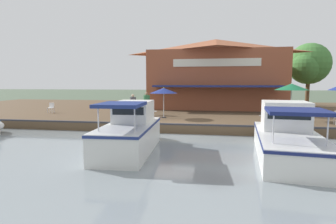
# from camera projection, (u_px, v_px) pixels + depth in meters

# --- Properties ---
(ground_plane) EXTENTS (220.00, 220.00, 0.00)m
(ground_plane) POSITION_uv_depth(u_px,v_px,m) (174.00, 135.00, 16.05)
(ground_plane) COLOR #4C5B47
(quay_deck) EXTENTS (22.00, 56.00, 0.60)m
(quay_deck) POSITION_uv_depth(u_px,v_px,m) (189.00, 111.00, 26.81)
(quay_deck) COLOR brown
(quay_deck) RESTS_ON ground
(quay_edge_fender) EXTENTS (0.20, 50.40, 0.10)m
(quay_edge_fender) POSITION_uv_depth(u_px,v_px,m) (174.00, 124.00, 16.07)
(quay_edge_fender) COLOR #2D2D33
(quay_edge_fender) RESTS_ON quay_deck
(waterfront_restaurant) EXTENTS (10.63, 13.80, 7.21)m
(waterfront_restaurant) POSITION_uv_depth(u_px,v_px,m) (215.00, 73.00, 28.13)
(waterfront_restaurant) COLOR brown
(waterfront_restaurant) RESTS_ON quay_deck
(patio_umbrella_mid_patio_right) EXTENTS (2.04, 2.04, 2.26)m
(patio_umbrella_mid_patio_right) POSITION_uv_depth(u_px,v_px,m) (164.00, 91.00, 19.31)
(patio_umbrella_mid_patio_right) COLOR #B7B7B7
(patio_umbrella_mid_patio_right) RESTS_ON quay_deck
(patio_umbrella_near_quay_edge) EXTENTS (2.22, 2.22, 2.58)m
(patio_umbrella_near_quay_edge) POSITION_uv_depth(u_px,v_px,m) (292.00, 87.00, 17.91)
(patio_umbrella_near_quay_edge) COLOR #B7B7B7
(patio_umbrella_near_quay_edge) RESTS_ON quay_deck
(cafe_chair_far_corner_seat) EXTENTS (0.48, 0.48, 0.85)m
(cafe_chair_far_corner_seat) POSITION_uv_depth(u_px,v_px,m) (51.00, 107.00, 22.80)
(cafe_chair_far_corner_seat) COLOR white
(cafe_chair_far_corner_seat) RESTS_ON quay_deck
(cafe_chair_back_row_seat) EXTENTS (0.59, 0.59, 0.85)m
(cafe_chair_back_row_seat) POSITION_uv_depth(u_px,v_px,m) (273.00, 110.00, 20.80)
(cafe_chair_back_row_seat) COLOR white
(cafe_chair_back_row_seat) RESTS_ON quay_deck
(cafe_chair_facing_river) EXTENTS (0.50, 0.50, 0.85)m
(cafe_chair_facing_river) POSITION_uv_depth(u_px,v_px,m) (116.00, 113.00, 18.30)
(cafe_chair_facing_river) COLOR white
(cafe_chair_facing_river) RESTS_ON quay_deck
(person_at_quay_edge) EXTENTS (0.52, 0.52, 1.82)m
(person_at_quay_edge) POSITION_uv_depth(u_px,v_px,m) (147.00, 100.00, 21.35)
(person_at_quay_edge) COLOR #337547
(person_at_quay_edge) RESTS_ON quay_deck
(person_near_entrance) EXTENTS (0.48, 0.48, 1.69)m
(person_near_entrance) POSITION_uv_depth(u_px,v_px,m) (133.00, 102.00, 20.68)
(person_near_entrance) COLOR orange
(person_near_entrance) RESTS_ON quay_deck
(motorboat_second_along) EXTENTS (7.54, 3.13, 2.27)m
(motorboat_second_along) POSITION_uv_depth(u_px,v_px,m) (285.00, 136.00, 11.52)
(motorboat_second_along) COLOR white
(motorboat_second_along) RESTS_ON river_water
(motorboat_far_downstream) EXTENTS (6.12, 2.29, 2.30)m
(motorboat_far_downstream) POSITION_uv_depth(u_px,v_px,m) (133.00, 131.00, 12.30)
(motorboat_far_downstream) COLOR silver
(motorboat_far_downstream) RESTS_ON river_water
(tree_downstream_bank) EXTENTS (4.99, 4.75, 7.19)m
(tree_downstream_bank) POSITION_uv_depth(u_px,v_px,m) (308.00, 65.00, 30.32)
(tree_downstream_bank) COLOR brown
(tree_downstream_bank) RESTS_ON quay_deck
(tree_upstream_bank) EXTENTS (3.83, 3.65, 6.69)m
(tree_upstream_bank) POSITION_uv_depth(u_px,v_px,m) (244.00, 64.00, 30.49)
(tree_upstream_bank) COLOR brown
(tree_upstream_bank) RESTS_ON quay_deck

